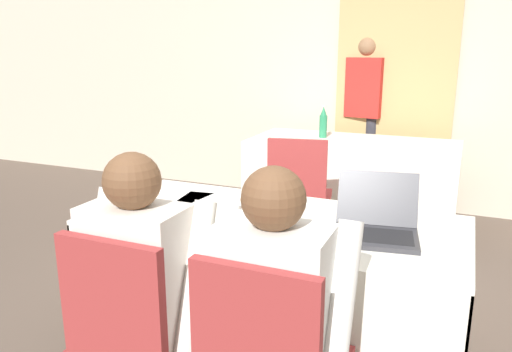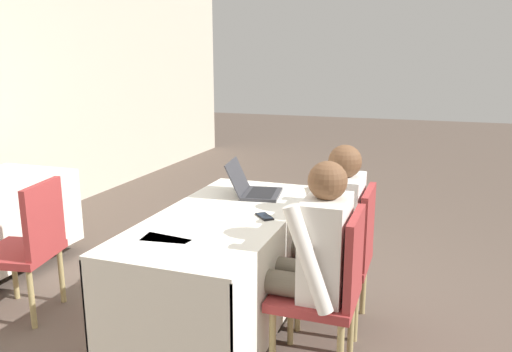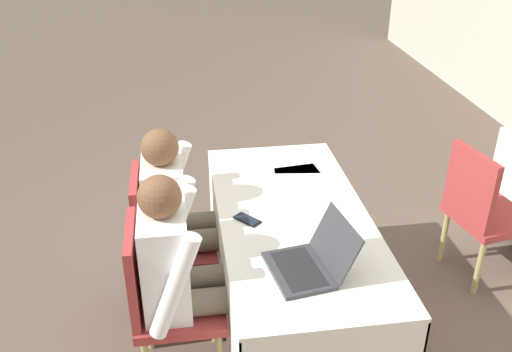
{
  "view_description": "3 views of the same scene",
  "coord_description": "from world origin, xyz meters",
  "px_view_note": "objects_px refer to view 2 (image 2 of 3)",
  "views": [
    {
      "loc": [
        0.77,
        -2.01,
        1.5
      ],
      "look_at": [
        0.0,
        -0.2,
        0.99
      ],
      "focal_mm": 35.0,
      "sensor_mm": 36.0,
      "label": 1
    },
    {
      "loc": [
        -2.65,
        -1.14,
        1.64
      ],
      "look_at": [
        0.0,
        -0.2,
        0.99
      ],
      "focal_mm": 35.0,
      "sensor_mm": 36.0,
      "label": 2
    },
    {
      "loc": [
        2.47,
        -0.56,
        2.33
      ],
      "look_at": [
        0.0,
        -0.2,
        0.99
      ],
      "focal_mm": 40.0,
      "sensor_mm": 36.0,
      "label": 3
    }
  ],
  "objects_px": {
    "chair_near_left": "(329,286)",
    "person_white_shirt": "(330,225)",
    "laptop": "(254,189)",
    "chair_near_right": "(346,251)",
    "person_checkered_shirt": "(311,255)",
    "cell_phone": "(264,216)",
    "chair_far_spare": "(29,243)"
  },
  "relations": [
    {
      "from": "chair_near_left",
      "to": "chair_far_spare",
      "type": "height_order",
      "value": "same"
    },
    {
      "from": "cell_phone",
      "to": "chair_far_spare",
      "type": "relative_size",
      "value": 0.17
    },
    {
      "from": "chair_near_left",
      "to": "person_checkered_shirt",
      "type": "height_order",
      "value": "person_checkered_shirt"
    },
    {
      "from": "cell_phone",
      "to": "chair_near_left",
      "type": "distance_m",
      "value": 0.58
    },
    {
      "from": "person_checkered_shirt",
      "to": "person_white_shirt",
      "type": "distance_m",
      "value": 0.51
    },
    {
      "from": "laptop",
      "to": "person_white_shirt",
      "type": "distance_m",
      "value": 0.62
    },
    {
      "from": "person_checkered_shirt",
      "to": "chair_near_left",
      "type": "bearing_deg",
      "value": 90.0
    },
    {
      "from": "chair_far_spare",
      "to": "person_checkered_shirt",
      "type": "xyz_separation_m",
      "value": [
        0.03,
        -1.85,
        0.16
      ]
    },
    {
      "from": "chair_near_right",
      "to": "person_white_shirt",
      "type": "height_order",
      "value": "person_white_shirt"
    },
    {
      "from": "person_checkered_shirt",
      "to": "laptop",
      "type": "bearing_deg",
      "value": -141.76
    },
    {
      "from": "cell_phone",
      "to": "person_white_shirt",
      "type": "xyz_separation_m",
      "value": [
        0.24,
        -0.35,
        -0.09
      ]
    },
    {
      "from": "chair_near_left",
      "to": "chair_near_right",
      "type": "xyz_separation_m",
      "value": [
        0.51,
        0.0,
        0.0
      ]
    },
    {
      "from": "chair_near_left",
      "to": "person_white_shirt",
      "type": "distance_m",
      "value": 0.55
    },
    {
      "from": "laptop",
      "to": "chair_far_spare",
      "type": "bearing_deg",
      "value": 111.41
    },
    {
      "from": "chair_near_left",
      "to": "person_checkered_shirt",
      "type": "relative_size",
      "value": 0.78
    },
    {
      "from": "chair_near_right",
      "to": "person_white_shirt",
      "type": "bearing_deg",
      "value": -90.0
    },
    {
      "from": "chair_far_spare",
      "to": "person_white_shirt",
      "type": "height_order",
      "value": "person_white_shirt"
    },
    {
      "from": "person_checkered_shirt",
      "to": "cell_phone",
      "type": "bearing_deg",
      "value": -128.12
    },
    {
      "from": "laptop",
      "to": "person_white_shirt",
      "type": "xyz_separation_m",
      "value": [
        -0.21,
        -0.57,
        -0.13
      ]
    },
    {
      "from": "person_checkered_shirt",
      "to": "person_white_shirt",
      "type": "height_order",
      "value": "same"
    },
    {
      "from": "chair_near_right",
      "to": "person_checkered_shirt",
      "type": "height_order",
      "value": "person_checkered_shirt"
    },
    {
      "from": "chair_near_right",
      "to": "cell_phone",
      "type": "bearing_deg",
      "value": -61.56
    },
    {
      "from": "laptop",
      "to": "chair_near_right",
      "type": "xyz_separation_m",
      "value": [
        -0.21,
        -0.67,
        -0.29
      ]
    },
    {
      "from": "cell_phone",
      "to": "chair_near_right",
      "type": "xyz_separation_m",
      "value": [
        0.24,
        -0.45,
        -0.25
      ]
    },
    {
      "from": "chair_near_left",
      "to": "person_checkered_shirt",
      "type": "bearing_deg",
      "value": -90.0
    },
    {
      "from": "chair_near_left",
      "to": "chair_far_spare",
      "type": "bearing_deg",
      "value": -89.12
    },
    {
      "from": "person_white_shirt",
      "to": "cell_phone",
      "type": "bearing_deg",
      "value": -54.9
    },
    {
      "from": "person_checkered_shirt",
      "to": "person_white_shirt",
      "type": "bearing_deg",
      "value": -180.0
    },
    {
      "from": "laptop",
      "to": "chair_near_left",
      "type": "distance_m",
      "value": 1.03
    },
    {
      "from": "cell_phone",
      "to": "person_white_shirt",
      "type": "height_order",
      "value": "person_white_shirt"
    },
    {
      "from": "cell_phone",
      "to": "person_checkered_shirt",
      "type": "distance_m",
      "value": 0.45
    },
    {
      "from": "chair_near_left",
      "to": "person_checkered_shirt",
      "type": "distance_m",
      "value": 0.19
    }
  ]
}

